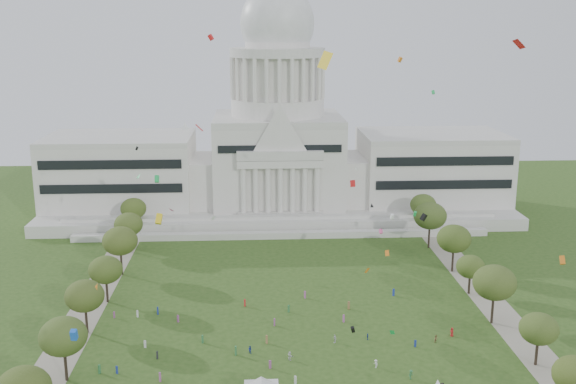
% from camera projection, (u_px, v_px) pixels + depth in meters
% --- Properties ---
extents(ground, '(400.00, 400.00, 0.00)m').
position_uv_depth(ground, '(300.00, 366.00, 131.36)').
color(ground, '#2C4C18').
rests_on(ground, ground).
extents(capitol, '(160.00, 64.50, 91.30)m').
position_uv_depth(capitol, '(278.00, 150.00, 236.12)').
color(capitol, beige).
rests_on(capitol, ground).
extents(path_left, '(8.00, 160.00, 0.04)m').
position_uv_depth(path_left, '(87.00, 309.00, 158.02)').
color(path_left, gray).
rests_on(path_left, ground).
extents(path_right, '(8.00, 160.00, 0.04)m').
position_uv_depth(path_right, '(489.00, 300.00, 162.86)').
color(path_right, gray).
rests_on(path_right, ground).
extents(row_tree_r_0, '(7.67, 7.67, 10.91)m').
position_uv_depth(row_tree_r_0, '(575.00, 375.00, 112.77)').
color(row_tree_r_0, black).
rests_on(row_tree_r_0, ground).
extents(row_tree_l_1, '(8.86, 8.86, 12.59)m').
position_uv_depth(row_tree_l_1, '(63.00, 336.00, 124.12)').
color(row_tree_l_1, black).
rests_on(row_tree_l_1, ground).
extents(row_tree_r_1, '(7.58, 7.58, 10.78)m').
position_uv_depth(row_tree_r_1, '(539.00, 329.00, 130.15)').
color(row_tree_r_1, black).
rests_on(row_tree_r_1, ground).
extents(row_tree_l_2, '(8.42, 8.42, 11.97)m').
position_uv_depth(row_tree_l_2, '(85.00, 296.00, 143.82)').
color(row_tree_l_2, black).
rests_on(row_tree_l_2, ground).
extents(row_tree_r_2, '(9.55, 9.55, 13.58)m').
position_uv_depth(row_tree_r_2, '(495.00, 283.00, 148.17)').
color(row_tree_r_2, black).
rests_on(row_tree_r_2, ground).
extents(row_tree_l_3, '(8.12, 8.12, 11.55)m').
position_uv_depth(row_tree_l_3, '(106.00, 270.00, 160.04)').
color(row_tree_l_3, black).
rests_on(row_tree_l_3, ground).
extents(row_tree_r_3, '(7.01, 7.01, 9.98)m').
position_uv_depth(row_tree_r_3, '(470.00, 267.00, 165.33)').
color(row_tree_r_3, black).
rests_on(row_tree_r_3, ground).
extents(row_tree_l_4, '(9.29, 9.29, 13.21)m').
position_uv_depth(row_tree_l_4, '(120.00, 241.00, 177.70)').
color(row_tree_l_4, black).
rests_on(row_tree_l_4, ground).
extents(row_tree_r_4, '(9.19, 9.19, 13.06)m').
position_uv_depth(row_tree_r_4, '(454.00, 239.00, 179.89)').
color(row_tree_r_4, black).
rests_on(row_tree_r_4, ground).
extents(row_tree_l_5, '(8.33, 8.33, 11.85)m').
position_uv_depth(row_tree_l_5, '(128.00, 224.00, 195.89)').
color(row_tree_l_5, black).
rests_on(row_tree_l_5, ground).
extents(row_tree_r_5, '(9.82, 9.82, 13.96)m').
position_uv_depth(row_tree_r_5, '(430.00, 216.00, 199.21)').
color(row_tree_r_5, black).
rests_on(row_tree_r_5, ground).
extents(row_tree_l_6, '(8.19, 8.19, 11.64)m').
position_uv_depth(row_tree_l_6, '(133.00, 209.00, 213.42)').
color(row_tree_l_6, black).
rests_on(row_tree_l_6, ground).
extents(row_tree_r_6, '(8.42, 8.42, 11.97)m').
position_uv_depth(row_tree_r_6, '(423.00, 205.00, 217.06)').
color(row_tree_r_6, black).
rests_on(row_tree_r_6, ground).
extents(event_tent, '(8.58, 8.58, 4.79)m').
position_uv_depth(event_tent, '(261.00, 383.00, 118.02)').
color(event_tent, '#4C4C4C').
rests_on(event_tent, ground).
extents(person_0, '(0.98, 1.15, 1.98)m').
position_uv_depth(person_0, '(452.00, 332.00, 143.89)').
color(person_0, '#B21E1E').
rests_on(person_0, ground).
extents(person_2, '(0.95, 0.85, 1.67)m').
position_uv_depth(person_2, '(436.00, 339.00, 141.14)').
color(person_2, olive).
rests_on(person_2, ground).
extents(person_3, '(0.93, 1.22, 1.69)m').
position_uv_depth(person_3, '(376.00, 364.00, 130.70)').
color(person_3, silver).
rests_on(person_3, ground).
extents(person_4, '(0.98, 1.22, 1.83)m').
position_uv_depth(person_4, '(335.00, 339.00, 141.00)').
color(person_4, silver).
rests_on(person_4, ground).
extents(person_5, '(1.55, 1.71, 1.79)m').
position_uv_depth(person_5, '(290.00, 356.00, 133.66)').
color(person_5, silver).
rests_on(person_5, ground).
extents(person_8, '(0.92, 0.86, 1.62)m').
position_uv_depth(person_8, '(250.00, 349.00, 136.56)').
color(person_8, navy).
rests_on(person_8, ground).
extents(person_9, '(1.33, 1.26, 1.88)m').
position_uv_depth(person_9, '(411.00, 374.00, 126.46)').
color(person_9, '#33723F').
rests_on(person_9, ground).
extents(person_10, '(0.68, 0.93, 1.43)m').
position_uv_depth(person_10, '(368.00, 337.00, 142.33)').
color(person_10, navy).
rests_on(person_10, ground).
extents(distant_crowd, '(66.61, 41.00, 1.93)m').
position_uv_depth(distant_crowd, '(241.00, 329.00, 145.35)').
color(distant_crowd, '#33723F').
rests_on(distant_crowd, ground).
extents(kite_swarm, '(89.04, 100.08, 59.89)m').
position_uv_depth(kite_swarm, '(315.00, 216.00, 130.26)').
color(kite_swarm, green).
rests_on(kite_swarm, ground).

